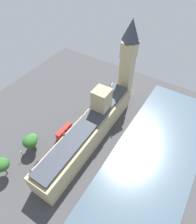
# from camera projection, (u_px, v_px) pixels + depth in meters

# --- Properties ---
(ground_plane) EXTENTS (140.55, 140.55, 0.00)m
(ground_plane) POSITION_uv_depth(u_px,v_px,m) (85.00, 139.00, 104.82)
(ground_plane) COLOR #424244
(river_thames) EXTENTS (38.63, 126.49, 0.25)m
(river_thames) POSITION_uv_depth(u_px,v_px,m) (147.00, 172.00, 91.86)
(river_thames) COLOR #475B6B
(river_thames) RESTS_ON ground
(parliament_building) EXTENTS (12.27, 70.55, 25.33)m
(parliament_building) POSITION_uv_depth(u_px,v_px,m) (90.00, 130.00, 99.50)
(parliament_building) COLOR tan
(parliament_building) RESTS_ON ground
(clock_tower) EXTENTS (7.63, 7.63, 50.18)m
(clock_tower) POSITION_uv_depth(u_px,v_px,m) (128.00, 62.00, 109.11)
(clock_tower) COLOR tan
(clock_tower) RESTS_ON ground
(car_black_leading) EXTENTS (1.97, 4.42, 1.74)m
(car_black_leading) POSITION_uv_depth(u_px,v_px,m) (84.00, 115.00, 115.32)
(car_black_leading) COLOR black
(car_black_leading) RESTS_ON ground
(double_decker_bus_far_end) EXTENTS (2.72, 10.52, 4.75)m
(double_decker_bus_far_end) POSITION_uv_depth(u_px,v_px,m) (64.00, 131.00, 105.09)
(double_decker_bus_far_end) COLOR red
(double_decker_bus_far_end) RESTS_ON ground
(car_blue_by_river_gate) EXTENTS (2.15, 4.17, 1.74)m
(car_blue_by_river_gate) POSITION_uv_depth(u_px,v_px,m) (38.00, 164.00, 93.67)
(car_blue_by_river_gate) COLOR navy
(car_blue_by_river_gate) RESTS_ON ground
(pedestrian_midblock) EXTENTS (0.50, 0.61, 1.63)m
(pedestrian_midblock) POSITION_uv_depth(u_px,v_px,m) (51.00, 158.00, 96.23)
(pedestrian_midblock) COLOR maroon
(pedestrian_midblock) RESTS_ON ground
(plane_tree_opposite_hall) EXTENTS (5.32, 5.32, 7.91)m
(plane_tree_opposite_hall) POSITION_uv_depth(u_px,v_px,m) (32.00, 138.00, 98.16)
(plane_tree_opposite_hall) COLOR brown
(plane_tree_opposite_hall) RESTS_ON ground
(plane_tree_trailing) EXTENTS (6.70, 6.70, 10.76)m
(plane_tree_trailing) POSITION_uv_depth(u_px,v_px,m) (1.00, 165.00, 85.76)
(plane_tree_trailing) COLOR brown
(plane_tree_trailing) RESTS_ON ground
(plane_tree_near_tower) EXTENTS (6.98, 6.98, 10.02)m
(plane_tree_near_tower) POSITION_uv_depth(u_px,v_px,m) (30.00, 142.00, 95.15)
(plane_tree_near_tower) COLOR brown
(plane_tree_near_tower) RESTS_ON ground
(street_lamp_under_trees) EXTENTS (0.56, 0.56, 5.66)m
(street_lamp_under_trees) POSITION_uv_depth(u_px,v_px,m) (21.00, 153.00, 94.09)
(street_lamp_under_trees) COLOR black
(street_lamp_under_trees) RESTS_ON ground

